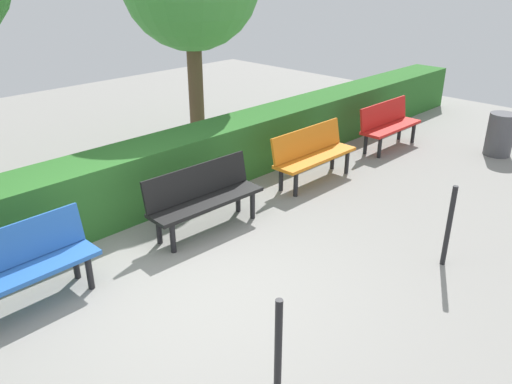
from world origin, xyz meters
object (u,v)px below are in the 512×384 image
object	(u,v)px
bench_blue	(26,262)
trash_bin	(500,134)
bench_red	(388,123)
bench_black	(203,195)
bench_orange	(312,152)

from	to	relation	value
bench_blue	trash_bin	world-z (taller)	bench_blue
bench_red	bench_black	size ratio (longest dim) A/B	0.92
bench_blue	bench_red	bearing A→B (deg)	178.75
bench_blue	bench_black	bearing A→B (deg)	177.91
trash_bin	bench_black	bearing A→B (deg)	-16.43
bench_blue	trash_bin	size ratio (longest dim) A/B	1.78
bench_blue	trash_bin	distance (m)	8.13
bench_red	trash_bin	size ratio (longest dim) A/B	1.94
bench_red	bench_black	bearing A→B (deg)	0.80
bench_orange	bench_black	size ratio (longest dim) A/B	0.98
bench_red	bench_orange	xyz separation A→B (m)	(2.29, 0.00, 0.00)
bench_black	bench_blue	size ratio (longest dim) A/B	1.18
bench_red	trash_bin	xyz separation A→B (m)	(-1.06, 1.69, -0.09)
bench_black	bench_orange	bearing A→B (deg)	-177.35
bench_orange	trash_bin	size ratio (longest dim) A/B	2.07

